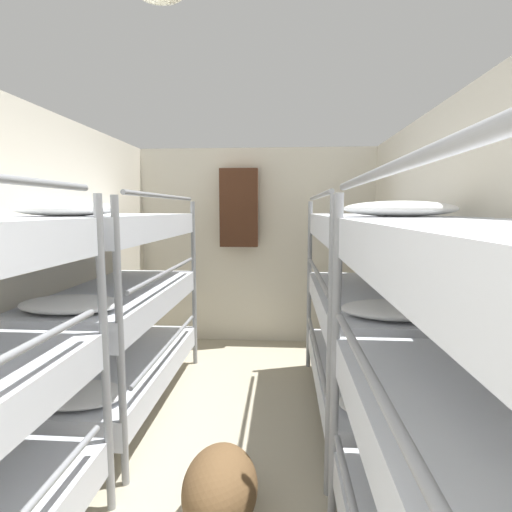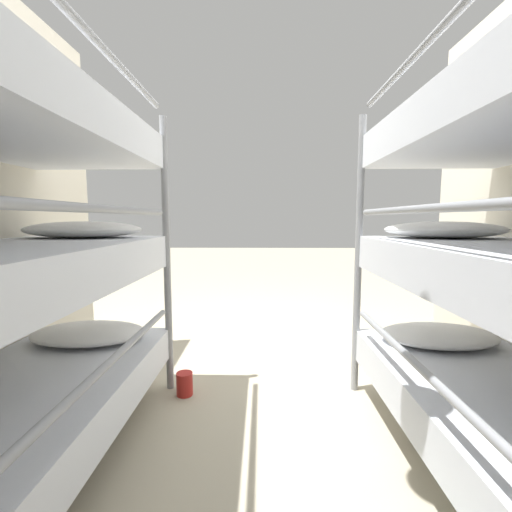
% 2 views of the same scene
% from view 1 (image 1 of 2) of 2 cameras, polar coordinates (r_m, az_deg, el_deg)
% --- Properties ---
extents(wall_right, '(0.06, 5.38, 2.32)m').
position_cam_1_polar(wall_right, '(2.42, 30.69, -4.82)').
color(wall_right, beige).
rests_on(wall_right, ground_plane).
extents(wall_back, '(2.89, 0.06, 2.32)m').
position_cam_1_polar(wall_back, '(4.81, 0.07, 1.38)').
color(wall_back, beige).
rests_on(wall_back, ground_plane).
extents(bunk_stack_left_far, '(0.82, 1.90, 1.72)m').
position_cam_1_polar(bunk_stack_left_far, '(3.34, -19.28, -5.97)').
color(bunk_stack_left_far, gray).
rests_on(bunk_stack_left_far, ground_plane).
extents(bunk_stack_right_far, '(0.82, 1.90, 1.72)m').
position_cam_1_polar(bunk_stack_right_far, '(3.15, 15.99, -6.64)').
color(bunk_stack_right_far, gray).
rests_on(bunk_stack_right_far, ground_plane).
extents(duffel_bag, '(0.38, 0.52, 0.38)m').
position_cam_1_polar(duffel_bag, '(2.36, -5.14, -30.12)').
color(duffel_bag, brown).
rests_on(duffel_bag, ground_plane).
extents(hanging_coat, '(0.44, 0.12, 0.90)m').
position_cam_1_polar(hanging_coat, '(4.66, -2.45, 6.88)').
color(hanging_coat, '#472819').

